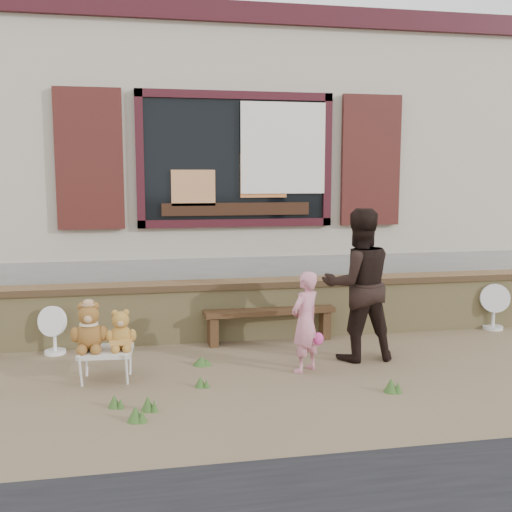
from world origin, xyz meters
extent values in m
plane|color=brown|center=(0.00, 0.00, 0.00)|extent=(80.00, 80.00, 0.00)
cube|color=#A9A089|center=(0.00, 4.50, 2.40)|extent=(8.00, 5.00, 3.20)
cube|color=gray|center=(0.00, 4.50, 0.40)|extent=(8.04, 5.04, 0.80)
cube|color=black|center=(0.00, 1.97, 2.05)|extent=(2.30, 0.04, 1.50)
cube|color=#381017|center=(0.00, 1.95, 2.85)|extent=(2.50, 0.08, 0.10)
cube|color=#381017|center=(0.00, 1.95, 1.25)|extent=(2.50, 0.08, 0.10)
cube|color=#381017|center=(-1.20, 1.95, 2.05)|extent=(0.10, 0.08, 1.70)
cube|color=#381017|center=(1.20, 1.95, 2.05)|extent=(0.10, 0.08, 1.70)
cube|color=#340E14|center=(-1.80, 1.94, 2.05)|extent=(0.80, 0.07, 1.70)
cube|color=#340E14|center=(1.80, 1.94, 2.05)|extent=(0.80, 0.07, 1.70)
cube|color=white|center=(0.60, 1.90, 2.20)|extent=(1.10, 0.02, 1.15)
cube|color=#381017|center=(0.00, 1.98, 3.85)|extent=(8.00, 0.12, 0.25)
cube|color=black|center=(0.00, 1.94, 1.43)|extent=(1.90, 0.06, 0.16)
cube|color=tan|center=(-0.55, 1.94, 1.70)|extent=(0.55, 0.06, 0.45)
cube|color=#E08447|center=(0.35, 1.94, 1.85)|extent=(0.60, 0.06, 0.55)
cube|color=tan|center=(0.00, 1.00, 0.30)|extent=(7.00, 0.30, 0.60)
cube|color=brown|center=(0.00, 1.00, 0.63)|extent=(7.10, 0.36, 0.07)
cube|color=#382413|center=(0.19, 0.80, 0.35)|extent=(1.49, 0.40, 0.06)
cube|color=#382413|center=(-0.46, 0.76, 0.16)|extent=(0.11, 0.28, 0.31)
cube|color=#382413|center=(0.83, 0.84, 0.16)|extent=(0.11, 0.28, 0.31)
cube|color=beige|center=(-1.54, -0.20, 0.27)|extent=(0.50, 0.44, 0.04)
cylinder|color=silver|center=(-1.75, -0.37, 0.13)|extent=(0.02, 0.02, 0.25)
cylinder|color=silver|center=(-1.36, -0.40, 0.13)|extent=(0.02, 0.02, 0.25)
cylinder|color=silver|center=(-1.73, -0.01, 0.13)|extent=(0.02, 0.02, 0.25)
cylinder|color=silver|center=(-1.33, -0.04, 0.13)|extent=(0.02, 0.02, 0.25)
imported|color=pink|center=(0.30, -0.30, 0.48)|extent=(0.42, 0.39, 0.97)
imported|color=black|center=(0.93, -0.01, 0.77)|extent=(0.75, 0.59, 1.53)
cylinder|color=white|center=(-2.12, 0.73, 0.02)|extent=(0.22, 0.22, 0.04)
cylinder|color=white|center=(-2.12, 0.73, 0.16)|extent=(0.04, 0.04, 0.28)
cylinder|color=white|center=(-2.12, 0.73, 0.36)|extent=(0.33, 0.23, 0.32)
cylinder|color=silver|center=(2.97, 0.80, 0.02)|extent=(0.24, 0.24, 0.04)
cylinder|color=silver|center=(2.97, 0.80, 0.17)|extent=(0.04, 0.04, 0.30)
cylinder|color=silver|center=(2.97, 0.80, 0.39)|extent=(0.36, 0.22, 0.35)
cone|color=#365923|center=(-1.18, -1.00, 0.06)|extent=(0.11, 0.11, 0.12)
cone|color=#365923|center=(-0.65, 0.08, 0.04)|extent=(0.18, 0.18, 0.09)
cone|color=#365923|center=(0.89, -0.98, 0.06)|extent=(0.13, 0.13, 0.12)
cone|color=#365923|center=(-0.72, -0.54, 0.05)|extent=(0.10, 0.10, 0.10)
cone|color=#365923|center=(-1.27, -1.19, 0.06)|extent=(0.13, 0.13, 0.12)
cone|color=#365923|center=(-1.45, -0.88, 0.05)|extent=(0.10, 0.10, 0.11)
camera|label=1|loc=(-1.18, -5.63, 1.86)|focal=42.00mm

